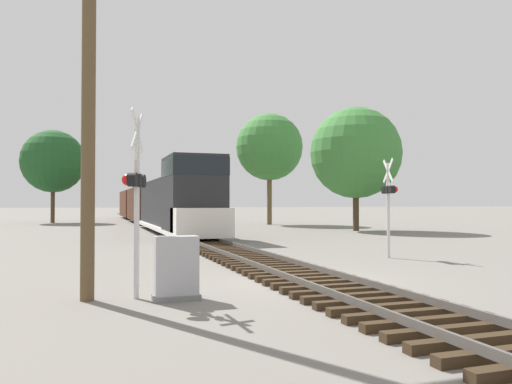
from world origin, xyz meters
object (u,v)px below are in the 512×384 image
Objects in this scene: relay_cabinet at (176,269)px; tree_mid_background at (269,147)px; tree_far_right at (356,153)px; utility_pole at (89,84)px; crossing_signal_near at (135,187)px; crossing_signal_far at (389,195)px; tree_deep_background at (53,161)px; freight_train at (151,204)px.

tree_mid_background reaches higher than relay_cabinet.
tree_far_right is at bearing 52.24° from relay_cabinet.
utility_pole reaches higher than relay_cabinet.
crossing_signal_far is at bearing 137.48° from crossing_signal_near.
crossing_signal_near is 44.57m from tree_deep_background.
crossing_signal_near is 0.45× the size of tree_far_right.
utility_pole is at bearing -98.75° from freight_train.
crossing_signal_near is at bearing -5.54° from utility_pole.
freight_train is 36.60m from relay_cabinet.
tree_far_right is (17.88, 21.57, 3.35)m from crossing_signal_near.
crossing_signal_near reaches higher than relay_cabinet.
freight_train reaches higher than crossing_signal_far.
freight_train reaches higher than crossing_signal_near.
utility_pole is at bearing -131.32° from tree_far_right.
freight_train is at bearing 20.59° from crossing_signal_far.
tree_mid_background is (5.49, 28.32, 5.01)m from crossing_signal_far.
tree_mid_background reaches higher than utility_pole.
tree_deep_background is at bearing 134.77° from tree_far_right.
crossing_signal_far reaches higher than relay_cabinet.
crossing_signal_far is 0.42× the size of utility_pole.
utility_pole is at bearing -85.40° from tree_deep_background.
crossing_signal_far is at bearing -100.96° from tree_mid_background.
relay_cabinet is at bearing -16.19° from utility_pole.
crossing_signal_far is at bearing 31.69° from relay_cabinet.
tree_far_right is 0.96× the size of tree_deep_background.
crossing_signal_near is 1.10× the size of crossing_signal_far.
tree_deep_background reaches higher than tree_far_right.
tree_mid_background reaches higher than crossing_signal_far.
crossing_signal_far is (5.36, -30.80, 0.43)m from freight_train.
utility_pole is 44.24m from tree_deep_background.
tree_far_right reaches higher than crossing_signal_near.
tree_far_right is at bearing 160.30° from crossing_signal_near.
relay_cabinet is at bearing -83.13° from tree_deep_background.
tree_deep_background is (-19.91, 10.70, -1.04)m from tree_mid_background.
relay_cabinet is 45.28m from tree_deep_background.
freight_train reaches higher than relay_cabinet.
utility_pole is at bearing -75.58° from crossing_signal_near.
tree_deep_background reaches higher than crossing_signal_far.
crossing_signal_near is at bearing 152.53° from relay_cabinet.
tree_mid_background is at bearing -28.24° from tree_deep_background.
tree_deep_background is (-3.54, 44.07, 1.67)m from utility_pole.
utility_pole is at bearing 125.63° from crossing_signal_far.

